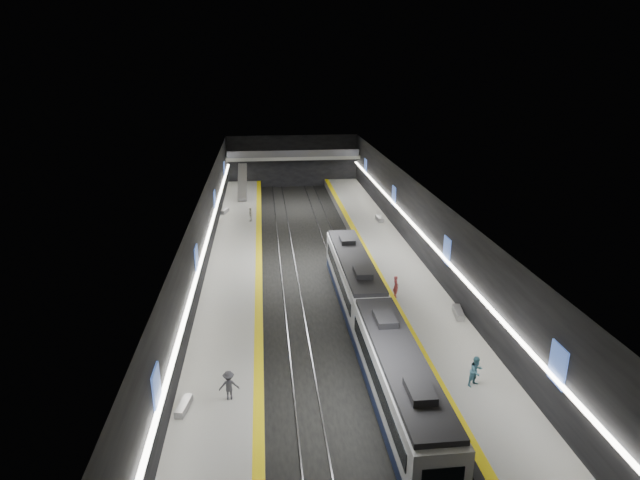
{
  "coord_description": "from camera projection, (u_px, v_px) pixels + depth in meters",
  "views": [
    {
      "loc": [
        -4.61,
        -47.09,
        19.28
      ],
      "look_at": [
        0.75,
        2.38,
        2.2
      ],
      "focal_mm": 30.0,
      "sensor_mm": 36.0,
      "label": 1
    }
  ],
  "objects": [
    {
      "name": "wall_left",
      "position": [
        206.0,
        234.0,
        48.69
      ],
      "size": [
        0.04,
        70.0,
        8.0
      ],
      "primitive_type": "cube",
      "color": "black",
      "rests_on": "ground"
    },
    {
      "name": "passenger_left_b",
      "position": [
        229.0,
        386.0,
        29.86
      ],
      "size": [
        1.16,
        0.71,
        1.75
      ],
      "primitive_type": "imported",
      "rotation": [
        0.0,
        0.0,
        3.19
      ],
      "color": "#3B3B42",
      "rests_on": "platform_left"
    },
    {
      "name": "passenger_right_a",
      "position": [
        396.0,
        287.0,
        42.7
      ],
      "size": [
        0.49,
        0.69,
        1.78
      ],
      "primitive_type": "imported",
      "rotation": [
        0.0,
        0.0,
        1.68
      ],
      "color": "#C5494E",
      "rests_on": "platform_right"
    },
    {
      "name": "wall_right",
      "position": [
        419.0,
        227.0,
        50.73
      ],
      "size": [
        0.04,
        70.0,
        8.0
      ],
      "primitive_type": "cube",
      "color": "black",
      "rests_on": "ground"
    },
    {
      "name": "tactile_strip_left",
      "position": [
        259.0,
        262.0,
        50.14
      ],
      "size": [
        0.6,
        70.0,
        0.02
      ],
      "primitive_type": "cube",
      "color": "yellow",
      "rests_on": "platform_left"
    },
    {
      "name": "passenger_left_a",
      "position": [
        251.0,
        215.0,
        62.51
      ],
      "size": [
        0.43,
        0.97,
        1.62
      ],
      "primitive_type": "imported",
      "rotation": [
        0.0,
        0.0,
        -1.53
      ],
      "color": "beige",
      "rests_on": "platform_left"
    },
    {
      "name": "ad_posters",
      "position": [
        314.0,
        222.0,
        50.49
      ],
      "size": [
        19.94,
        53.5,
        2.2
      ],
      "color": "#3A59B0",
      "rests_on": "wall_left"
    },
    {
      "name": "bench_left_near",
      "position": [
        184.0,
        406.0,
        29.16
      ],
      "size": [
        0.83,
        1.79,
        0.42
      ],
      "primitive_type": "cube",
      "rotation": [
        0.0,
        0.0,
        -0.21
      ],
      "color": "#99999E",
      "rests_on": "platform_left"
    },
    {
      "name": "tile_surface_left",
      "position": [
        235.0,
        263.0,
        49.92
      ],
      "size": [
        5.0,
        70.0,
        0.02
      ],
      "primitive_type": "cube",
      "color": "#ABACA6",
      "rests_on": "platform_left"
    },
    {
      "name": "passenger_right_b",
      "position": [
        476.0,
        372.0,
        31.07
      ],
      "size": [
        1.14,
        1.05,
        1.88
      ],
      "primitive_type": "imported",
      "rotation": [
        0.0,
        0.0,
        0.47
      ],
      "color": "teal",
      "rests_on": "platform_right"
    },
    {
      "name": "cove_light_left",
      "position": [
        208.0,
        236.0,
        48.78
      ],
      "size": [
        0.25,
        68.6,
        0.12
      ],
      "primitive_type": "cube",
      "color": "white",
      "rests_on": "wall_left"
    },
    {
      "name": "rails",
      "position": [
        315.0,
        269.0,
        50.99
      ],
      "size": [
        6.52,
        70.0,
        0.12
      ],
      "color": "gray",
      "rests_on": "ground"
    },
    {
      "name": "platform_left",
      "position": [
        235.0,
        268.0,
        50.08
      ],
      "size": [
        5.0,
        70.0,
        1.0
      ],
      "primitive_type": "cube",
      "color": "slate",
      "rests_on": "ground"
    },
    {
      "name": "platform_right",
      "position": [
        392.0,
        262.0,
        51.61
      ],
      "size": [
        5.0,
        70.0,
        1.0
      ],
      "primitive_type": "cube",
      "color": "slate",
      "rests_on": "ground"
    },
    {
      "name": "escalator",
      "position": [
        242.0,
        182.0,
        73.75
      ],
      "size": [
        1.2,
        7.5,
        3.92
      ],
      "primitive_type": "cube",
      "rotation": [
        0.44,
        0.0,
        0.0
      ],
      "color": "#99999E",
      "rests_on": "platform_left"
    },
    {
      "name": "wall_back",
      "position": [
        293.0,
        161.0,
        82.62
      ],
      "size": [
        20.0,
        0.04,
        8.0
      ],
      "primitive_type": "cube",
      "color": "black",
      "rests_on": "ground"
    },
    {
      "name": "bench_left_far",
      "position": [
        225.0,
        211.0,
        66.06
      ],
      "size": [
        1.02,
        1.89,
        0.45
      ],
      "primitive_type": "cube",
      "rotation": [
        0.0,
        0.0,
        -0.3
      ],
      "color": "#99999E",
      "rests_on": "platform_left"
    },
    {
      "name": "bench_right_far",
      "position": [
        379.0,
        219.0,
        62.88
      ],
      "size": [
        0.59,
        2.03,
        0.49
      ],
      "primitive_type": "cube",
      "rotation": [
        0.0,
        0.0,
        0.01
      ],
      "color": "#99999E",
      "rests_on": "platform_right"
    },
    {
      "name": "ceiling",
      "position": [
        315.0,
        188.0,
        48.41
      ],
      "size": [
        20.0,
        70.0,
        0.04
      ],
      "primitive_type": "cube",
      "rotation": [
        3.14,
        0.0,
        0.0
      ],
      "color": "beige",
      "rests_on": "wall_left"
    },
    {
      "name": "train",
      "position": [
        372.0,
        319.0,
        36.74
      ],
      "size": [
        2.69,
        30.04,
        3.6
      ],
      "color": "#111B3E",
      "rests_on": "ground"
    },
    {
      "name": "bench_right_near",
      "position": [
        458.0,
        313.0,
        39.78
      ],
      "size": [
        0.89,
        2.09,
        0.49
      ],
      "primitive_type": "cube",
      "rotation": [
        0.0,
        0.0,
        -0.17
      ],
      "color": "#99999E",
      "rests_on": "platform_right"
    },
    {
      "name": "tactile_strip_right",
      "position": [
        370.0,
        258.0,
        51.22
      ],
      "size": [
        0.6,
        70.0,
        0.02
      ],
      "primitive_type": "cube",
      "color": "yellow",
      "rests_on": "platform_right"
    },
    {
      "name": "ground",
      "position": [
        315.0,
        270.0,
        51.01
      ],
      "size": [
        70.0,
        70.0,
        0.0
      ],
      "primitive_type": "plane",
      "color": "black",
      "rests_on": "ground"
    },
    {
      "name": "tile_surface_right",
      "position": [
        392.0,
        257.0,
        51.44
      ],
      "size": [
        5.0,
        70.0,
        0.02
      ],
      "primitive_type": "cube",
      "color": "#ABACA6",
      "rests_on": "platform_right"
    },
    {
      "name": "cove_light_right",
      "position": [
        417.0,
        229.0,
        50.77
      ],
      "size": [
        0.25,
        68.6,
        0.12
      ],
      "primitive_type": "cube",
      "color": "white",
      "rests_on": "wall_right"
    },
    {
      "name": "mezzanine_bridge",
      "position": [
        293.0,
        157.0,
        80.34
      ],
      "size": [
        20.0,
        3.0,
        1.5
      ],
      "color": "gray",
      "rests_on": "wall_left"
    }
  ]
}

